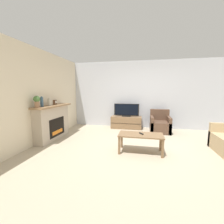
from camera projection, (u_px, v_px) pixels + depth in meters
The scene contains 13 objects.
ground_plane at pixel (140, 147), 4.07m from camera, with size 24.00×24.00×0.00m, color tan.
wall_back at pixel (142, 95), 6.09m from camera, with size 12.00×0.06×2.70m.
wall_left at pixel (42, 96), 4.46m from camera, with size 0.06×12.00×2.70m.
fireplace at pixel (53, 122), 4.69m from camera, with size 0.43×1.57×1.07m.
mantel_vase_left at pixel (42, 102), 4.14m from camera, with size 0.08×0.08×0.29m.
mantel_vase_centre_left at pixel (50, 102), 4.49m from camera, with size 0.12×0.12×0.24m.
mantel_clock at pixel (55, 102), 4.76m from camera, with size 0.08×0.11×0.15m.
potted_plant at pixel (37, 101), 3.94m from camera, with size 0.17×0.17×0.31m.
tv_stand at pixel (126, 122), 6.06m from camera, with size 1.20×0.49×0.48m.
tv at pixel (126, 111), 5.99m from camera, with size 0.99×0.18×0.51m.
armchair at pixel (160, 125), 5.52m from camera, with size 0.70×0.76×0.81m.
coffee_table at pixel (141, 137), 3.67m from camera, with size 1.07×0.51×0.46m.
remote at pixel (141, 134), 3.68m from camera, with size 0.12×0.15×0.02m.
Camera 1 is at (0.04, -3.96, 1.52)m, focal length 24.00 mm.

